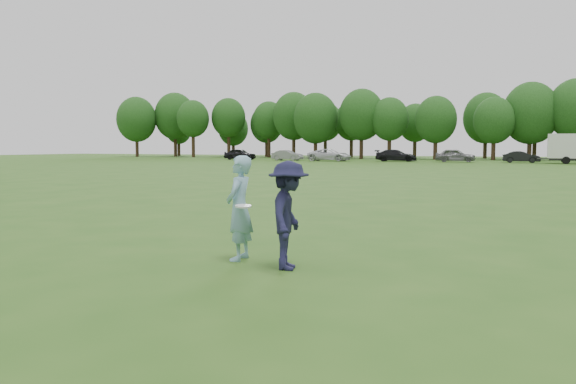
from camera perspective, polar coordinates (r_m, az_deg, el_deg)
name	(u,v)px	position (r m, az deg, el deg)	size (l,w,h in m)	color
ground	(280,270)	(8.72, -0.78, -7.96)	(200.00, 200.00, 0.00)	#2A5518
thrower	(239,208)	(9.40, -4.96, -1.64)	(0.64, 0.42, 1.75)	#83B5CB
defender	(289,215)	(8.67, 0.05, -2.38)	(1.09, 0.63, 1.69)	#191938
car_a	(240,154)	(78.62, -4.90, 3.85)	(1.80, 4.48, 1.53)	black
car_b	(287,155)	(73.59, -0.07, 3.74)	(1.43, 4.11, 1.36)	slate
car_c	(330,155)	(70.89, 4.25, 3.76)	(2.52, 5.47, 1.52)	silver
car_d	(396,156)	(70.41, 10.92, 3.66)	(2.05, 5.03, 1.46)	black
car_e	(455,155)	(69.27, 16.63, 3.58)	(1.86, 4.63, 1.58)	slate
car_f	(521,157)	(68.66, 22.61, 3.30)	(1.39, 3.99, 1.32)	black
disc_in_play	(243,206)	(9.12, -4.56, -1.44)	(0.30, 0.29, 0.06)	white
treeline	(530,114)	(84.75, 23.41, 7.26)	(130.35, 18.39, 11.74)	#332114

